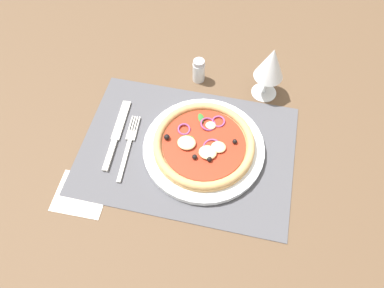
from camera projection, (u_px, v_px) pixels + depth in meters
The scene contains 9 objects.
ground_plane at pixel (187, 152), 86.64cm from camera, with size 190.00×140.00×2.40cm, color brown.
placemat at pixel (187, 149), 85.45cm from camera, with size 49.21×34.85×0.40cm, color #4C4C51.
plate at pixel (204, 148), 84.52cm from camera, with size 27.97×27.97×1.48cm, color white.
pizza at pixel (204, 144), 82.97cm from camera, with size 23.16×23.16×2.64cm.
fork at pixel (129, 144), 85.74cm from camera, with size 2.88×18.06×0.44cm.
knife at pixel (117, 133), 87.27cm from camera, with size 2.81×20.06×0.62cm.
wine_glass at pixel (271, 65), 86.26cm from camera, with size 7.20×7.20×14.90cm.
napkin at pixel (81, 194), 79.45cm from camera, with size 11.09×9.98×0.36cm, color silver.
pepper_shaker at pixel (199, 71), 94.49cm from camera, with size 3.20×3.20×6.70cm.
Camera 1 is at (10.59, -43.04, 73.28)cm, focal length 34.27 mm.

